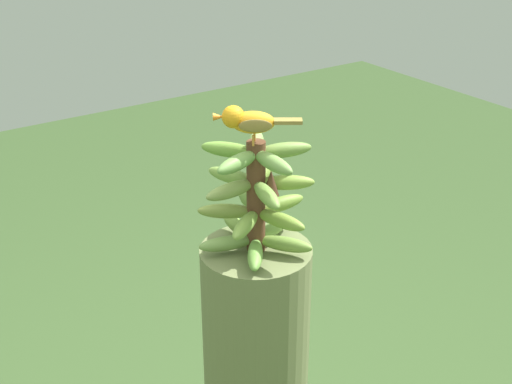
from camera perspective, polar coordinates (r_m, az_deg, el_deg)
name	(u,v)px	position (r m, az deg, el deg)	size (l,w,h in m)	color
banana_bunch	(256,197)	(1.56, 0.03, -0.41)	(0.26, 0.26, 0.26)	brown
perched_bird	(248,121)	(1.48, -0.69, 5.79)	(0.12, 0.17, 0.08)	#C68933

